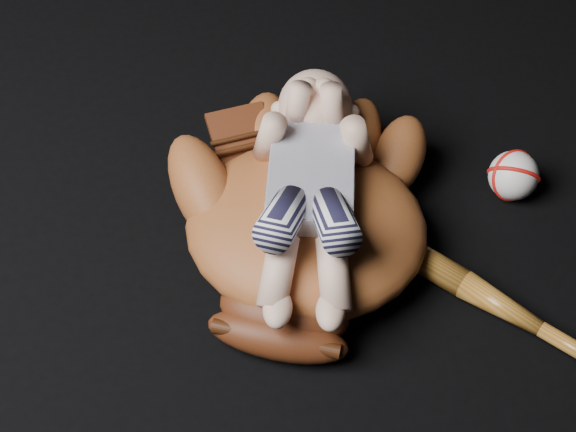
{
  "coord_description": "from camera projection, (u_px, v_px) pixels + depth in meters",
  "views": [
    {
      "loc": [
        -0.16,
        -0.66,
        0.94
      ],
      "look_at": [
        -0.03,
        0.04,
        0.07
      ],
      "focal_mm": 55.0,
      "sensor_mm": 36.0,
      "label": 1
    }
  ],
  "objects": [
    {
      "name": "baseball_bat",
      "position": [
        480.0,
        293.0,
        1.12
      ],
      "size": [
        0.3,
        0.33,
        0.04
      ],
      "primitive_type": null,
      "rotation": [
        0.0,
        0.0,
        0.71
      ],
      "color": "#955A1C",
      "rests_on": "ground"
    },
    {
      "name": "baseball",
      "position": [
        514.0,
        176.0,
        1.23
      ],
      "size": [
        0.08,
        0.08,
        0.07
      ],
      "primitive_type": "sphere",
      "rotation": [
        0.0,
        0.0,
        -0.1
      ],
      "color": "white",
      "rests_on": "ground"
    },
    {
      "name": "newborn_baby",
      "position": [
        310.0,
        190.0,
        1.08
      ],
      "size": [
        0.26,
        0.41,
        0.15
      ],
      "primitive_type": null,
      "rotation": [
        0.0,
        0.0,
        -0.25
      ],
      "color": "#D6A489",
      "rests_on": "baseball_glove"
    },
    {
      "name": "baseball_glove",
      "position": [
        306.0,
        219.0,
        1.13
      ],
      "size": [
        0.54,
        0.57,
        0.14
      ],
      "primitive_type": null,
      "rotation": [
        0.0,
        0.0,
        -0.43
      ],
      "color": "brown",
      "rests_on": "ground"
    }
  ]
}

